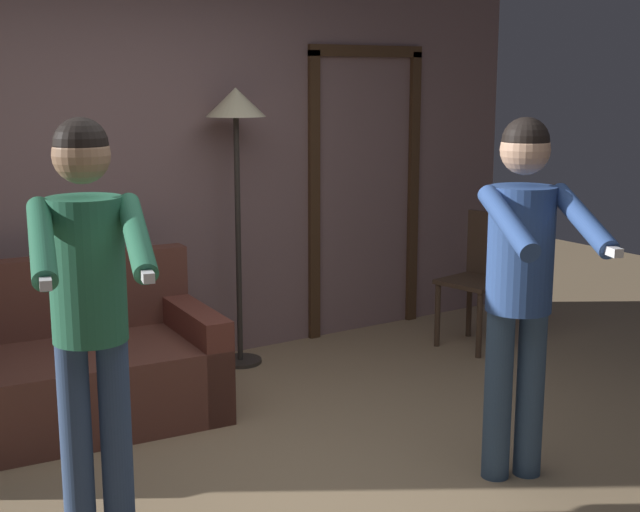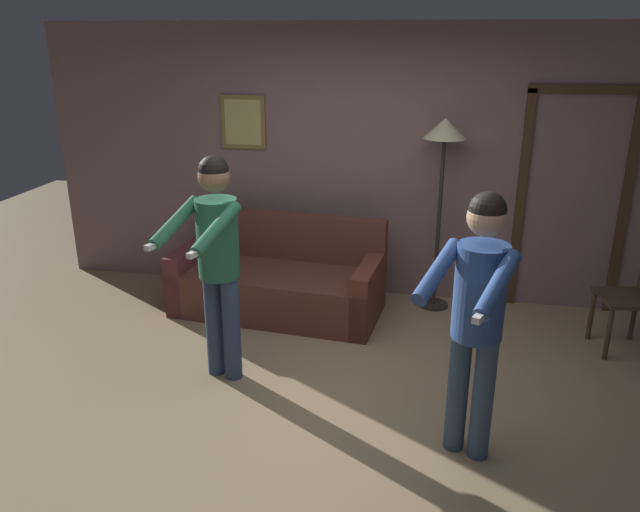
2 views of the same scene
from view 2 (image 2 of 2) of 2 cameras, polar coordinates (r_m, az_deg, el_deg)
The scene contains 7 objects.
ground_plane at distance 4.57m, azimuth 0.24°, elevation -13.45°, with size 12.00×12.00×0.00m, color tan.
back_wall_assembly at distance 6.05m, azimuth 4.39°, elevation 8.34°, with size 6.40×0.10×2.60m.
couch at distance 5.88m, azimuth -3.76°, elevation -2.45°, with size 1.97×1.02×0.87m.
torchiere_lamp at distance 5.71m, azimuth 11.26°, elevation 9.74°, with size 0.38×0.38×1.80m.
person_standing_left at distance 4.53m, azimuth -9.44°, elevation 0.65°, with size 0.55×0.73×1.71m.
person_standing_right at distance 3.72m, azimuth 14.22°, elevation -4.34°, with size 0.59×0.73×1.69m.
dining_chair_distant at distance 5.67m, azimuth 27.10°, elevation -2.86°, with size 0.49×0.49×0.93m.
Camera 2 is at (0.73, -3.74, 2.51)m, focal length 35.00 mm.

